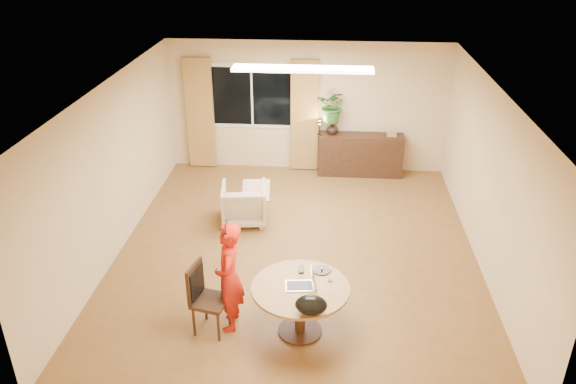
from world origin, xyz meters
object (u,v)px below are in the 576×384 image
object	(u,v)px
dining_table	(300,297)
armchair	(244,203)
child	(229,277)
sideboard	(360,155)
dining_chair	(211,299)

from	to	relation	value
dining_table	armchair	xyz separation A→B (m)	(-1.11, 2.76, -0.20)
child	sideboard	size ratio (longest dim) A/B	0.87
dining_chair	sideboard	world-z (taller)	dining_chair
child	armchair	bearing A→B (deg)	-179.29
sideboard	dining_table	bearing A→B (deg)	-100.58
armchair	dining_chair	bearing A→B (deg)	82.91
dining_table	sideboard	world-z (taller)	sideboard
dining_chair	child	distance (m)	0.36
dining_table	dining_chair	bearing A→B (deg)	-177.43
child	dining_table	bearing A→B (deg)	81.24
dining_chair	sideboard	distance (m)	5.34
dining_chair	armchair	xyz separation A→B (m)	(-0.01, 2.81, -0.13)
dining_table	child	distance (m)	0.90
child	armchair	world-z (taller)	child
child	dining_chair	bearing A→B (deg)	-65.74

